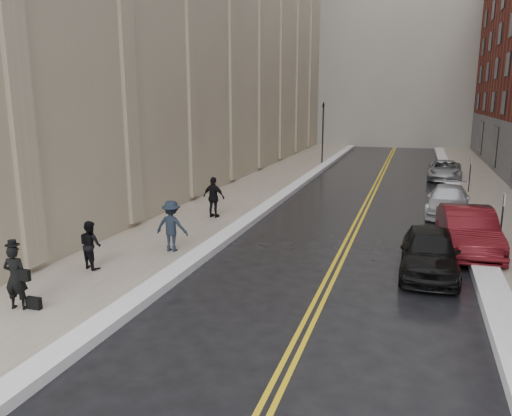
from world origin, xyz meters
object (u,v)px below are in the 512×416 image
Objects in this scene: car_maroon at (468,230)px; pedestrian_a at (90,245)px; car_silver_far at (445,170)px; car_black at (429,252)px; pedestrian_b at (172,226)px; car_silver_near at (448,201)px; pedestrian_main at (16,277)px; pedestrian_c at (214,197)px.

pedestrian_a is at bearing -157.34° from car_maroon.
pedestrian_a reaches higher than car_silver_far.
car_maroon is (1.38, 2.90, 0.07)m from car_black.
pedestrian_b is at bearing -165.19° from car_maroon.
car_black reaches higher than car_silver_near.
car_black is at bearing -91.06° from car_silver_far.
car_silver_far is at bearing -123.91° from pedestrian_main.
car_silver_near is 11.26m from car_silver_far.
car_silver_far is at bearing -114.72° from pedestrian_c.
car_silver_near is 19.25m from pedestrian_main.
car_maroon reaches higher than car_black.
pedestrian_b is at bearing -130.32° from car_silver_near.
car_black is 2.39× the size of pedestrian_b.
pedestrian_c is (-10.68, -15.80, 0.43)m from car_silver_far.
pedestrian_c is at bearing -151.68° from car_silver_near.
car_silver_near is 2.56× the size of pedestrian_b.
pedestrian_b reaches higher than car_silver_far.
car_black is 10.38m from pedestrian_c.
car_silver_near is at bearing -88.95° from car_silver_far.
car_silver_near is at bearing -112.34° from pedestrian_a.
pedestrian_b is (1.62, 2.49, 0.14)m from pedestrian_a.
pedestrian_a is 0.84× the size of pedestrian_c.
car_black is 20.43m from car_silver_far.
pedestrian_c is (0.95, 11.05, 0.07)m from pedestrian_main.
pedestrian_b is (-8.75, -0.68, 0.32)m from car_black.
pedestrian_b is (-10.13, -3.58, 0.25)m from car_maroon.
car_silver_near is (1.03, 9.13, -0.06)m from car_black.
pedestrian_a is (-11.75, -23.55, 0.27)m from car_silver_far.
car_silver_near is at bearing -146.95° from pedestrian_c.
car_silver_far is 29.26m from pedestrian_main.
car_maroon is 2.70× the size of pedestrian_b.
car_silver_far is (-0.00, 17.48, -0.16)m from car_maroon.
car_black is 3.22m from car_maroon.
car_maroon is at bearing -132.16° from pedestrian_a.
pedestrian_a is 7.83m from pedestrian_c.
car_silver_near is at bearing 83.72° from car_black.
pedestrian_a is at bearing 91.52° from pedestrian_c.
car_maroon is 2.87× the size of pedestrian_main.
car_maroon is 1.04× the size of car_silver_far.
pedestrian_main is (-11.62, -26.85, 0.35)m from car_silver_far.
car_black is at bearing -120.07° from car_maroon.
pedestrian_b is 5.30m from pedestrian_c.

